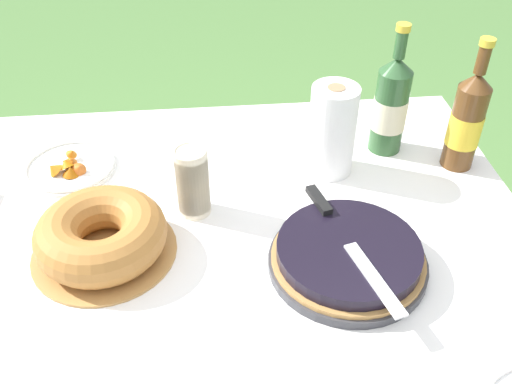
{
  "coord_description": "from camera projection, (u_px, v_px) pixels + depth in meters",
  "views": [
    {
      "loc": [
        0.15,
        -0.82,
        1.57
      ],
      "look_at": [
        0.25,
        0.14,
        0.8
      ],
      "focal_mm": 40.0,
      "sensor_mm": 36.0,
      "label": 1
    }
  ],
  "objects": [
    {
      "name": "snack_plate_near",
      "position": [
        70.0,
        167.0,
        1.39
      ],
      "size": [
        0.22,
        0.22,
        0.05
      ],
      "color": "white",
      "rests_on": "tablecloth"
    },
    {
      "name": "paper_towel_roll",
      "position": [
        332.0,
        130.0,
        1.33
      ],
      "size": [
        0.11,
        0.11,
        0.22
      ],
      "color": "white",
      "rests_on": "tablecloth"
    },
    {
      "name": "serving_knife",
      "position": [
        343.0,
        234.0,
        1.12
      ],
      "size": [
        0.12,
        0.37,
        0.01
      ],
      "rotation": [
        0.0,
        0.0,
        4.97
      ],
      "color": "silver",
      "rests_on": "berry_tart"
    },
    {
      "name": "tablecloth",
      "position": [
        141.0,
        271.0,
        1.15
      ],
      "size": [
        1.69,
        1.24,
        0.1
      ],
      "color": "white",
      "rests_on": "garden_table"
    },
    {
      "name": "cup_stack",
      "position": [
        193.0,
        182.0,
        1.23
      ],
      "size": [
        0.07,
        0.07,
        0.16
      ],
      "color": "beige",
      "rests_on": "tablecloth"
    },
    {
      "name": "berry_tart",
      "position": [
        348.0,
        257.0,
        1.12
      ],
      "size": [
        0.32,
        0.32,
        0.06
      ],
      "color": "#38383D",
      "rests_on": "tablecloth"
    },
    {
      "name": "garden_table",
      "position": [
        144.0,
        288.0,
        1.18
      ],
      "size": [
        1.68,
        1.23,
        0.74
      ],
      "color": "#A87A47",
      "rests_on": "ground_plane"
    },
    {
      "name": "bundt_cake",
      "position": [
        101.0,
        235.0,
        1.14
      ],
      "size": [
        0.29,
        0.29,
        0.1
      ],
      "color": "#B78447",
      "rests_on": "tablecloth"
    },
    {
      "name": "cider_bottle_green",
      "position": [
        391.0,
        105.0,
        1.4
      ],
      "size": [
        0.08,
        0.08,
        0.33
      ],
      "color": "#2D562D",
      "rests_on": "tablecloth"
    },
    {
      "name": "cider_bottle_amber",
      "position": [
        467.0,
        121.0,
        1.34
      ],
      "size": [
        0.08,
        0.08,
        0.33
      ],
      "color": "brown",
      "rests_on": "tablecloth"
    }
  ]
}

